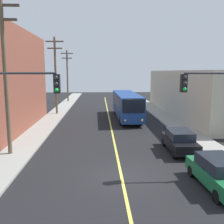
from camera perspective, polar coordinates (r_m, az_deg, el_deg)
The scene contains 13 objects.
ground_plane at distance 14.99m, azimuth 2.12°, elevation -14.23°, with size 120.00×120.00×0.00m, color black.
sidewalk_left at distance 25.16m, azimuth -16.68°, elevation -4.77°, with size 2.50×90.00×0.15m, color gray.
sidewalk_right at distance 25.86m, azimuth 16.41°, elevation -4.39°, with size 2.50×90.00×0.15m, color gray.
lane_stripe_center at distance 29.35m, azimuth -0.40°, elevation -2.57°, with size 0.16×60.00×0.01m, color #D8CC4C.
building_right_warehouse at distance 38.19m, azimuth 21.53°, elevation 4.10°, with size 12.00×26.52×6.08m.
city_bus at distance 32.25m, azimuth 3.27°, elevation 1.74°, with size 2.79×12.20×3.20m.
parked_car_green at distance 14.39m, azimuth 22.88°, elevation -12.38°, with size 1.97×4.47×1.62m.
parked_car_black at distance 19.65m, azimuth 14.94°, elevation -6.24°, with size 1.89×4.43×1.62m.
utility_pole_near at distance 18.92m, azimuth -22.93°, elevation 8.59°, with size 2.40×0.28×10.68m.
utility_pole_mid at distance 35.89m, azimuth -12.59°, elevation 8.74°, with size 2.40×0.28×10.39m.
utility_pole_far at distance 50.59m, azimuth -10.01°, elevation 8.54°, with size 2.40×0.28×9.84m.
traffic_signal_left_corner at distance 14.22m, azimuth -19.98°, elevation 1.95°, with size 3.75×0.48×6.00m.
traffic_signal_right_corner at distance 15.46m, azimuth 22.60°, elevation 2.33°, with size 3.75×0.48×6.00m.
Camera 1 is at (-1.22, -13.72, 5.93)m, focal length 40.64 mm.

